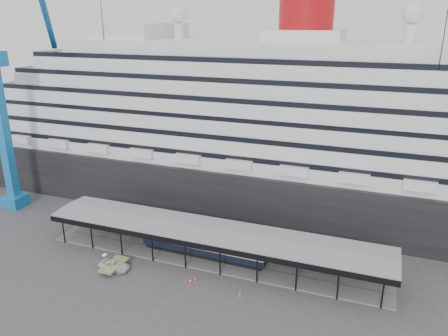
# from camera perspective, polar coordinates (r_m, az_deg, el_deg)

# --- Properties ---
(ground) EXTENTS (200.00, 200.00, 0.00)m
(ground) POSITION_cam_1_polar(r_m,az_deg,el_deg) (68.40, -3.11, -13.68)
(ground) COLOR #3C3C3F
(ground) RESTS_ON ground
(cruise_ship) EXTENTS (130.00, 30.00, 43.90)m
(cruise_ship) POSITION_cam_1_polar(r_m,az_deg,el_deg) (89.71, 4.94, 6.99)
(cruise_ship) COLOR black
(cruise_ship) RESTS_ON ground
(platform_canopy) EXTENTS (56.00, 9.18, 5.30)m
(platform_canopy) POSITION_cam_1_polar(r_m,az_deg,el_deg) (71.14, -1.52, -10.06)
(platform_canopy) COLOR slate
(platform_canopy) RESTS_ON ground
(crane_blue) EXTENTS (22.63, 19.19, 47.60)m
(crane_blue) POSITION_cam_1_polar(r_m,az_deg,el_deg) (94.84, -26.57, 6.70)
(crane_blue) COLOR blue
(crane_blue) RESTS_ON ground
(port_truck) EXTENTS (5.00, 2.38, 1.38)m
(port_truck) POSITION_cam_1_polar(r_m,az_deg,el_deg) (71.13, -14.17, -12.26)
(port_truck) COLOR silver
(port_truck) RESTS_ON ground
(pullman_carriage) EXTENTS (21.17, 3.15, 20.74)m
(pullman_carriage) POSITION_cam_1_polar(r_m,az_deg,el_deg) (71.60, -2.70, -9.72)
(pullman_carriage) COLOR black
(pullman_carriage) RESTS_ON ground
(traffic_cone_left) EXTENTS (0.50, 0.50, 0.73)m
(traffic_cone_left) POSITION_cam_1_polar(r_m,az_deg,el_deg) (66.69, -3.79, -14.27)
(traffic_cone_left) COLOR red
(traffic_cone_left) RESTS_ON ground
(traffic_cone_mid) EXTENTS (0.46, 0.46, 0.85)m
(traffic_cone_mid) POSITION_cam_1_polar(r_m,az_deg,el_deg) (66.10, -4.42, -14.57)
(traffic_cone_mid) COLOR #F3300D
(traffic_cone_mid) RESTS_ON ground
(traffic_cone_right) EXTENTS (0.40, 0.40, 0.67)m
(traffic_cone_right) POSITION_cam_1_polar(r_m,az_deg,el_deg) (63.52, 2.08, -16.17)
(traffic_cone_right) COLOR #EA5C0D
(traffic_cone_right) RESTS_ON ground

